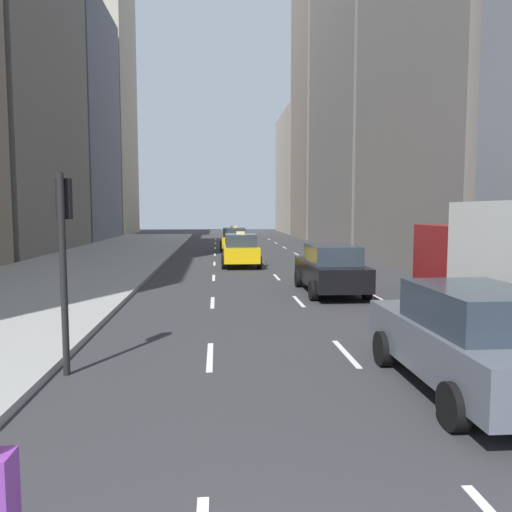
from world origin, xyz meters
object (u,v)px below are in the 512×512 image
at_px(sedan_black_near, 470,339).
at_px(taxi_second, 240,250).
at_px(taxi_lead, 234,239).
at_px(traffic_light_pole, 64,241).
at_px(sedan_silver_behind, 331,269).

bearing_deg(sedan_black_near, taxi_second, 98.40).
xyz_separation_m(taxi_lead, sedan_black_near, (2.80, -29.32, 0.01)).
bearing_deg(traffic_light_pole, sedan_black_near, -12.44).
height_order(taxi_lead, sedan_silver_behind, taxi_lead).
relative_size(taxi_second, sedan_silver_behind, 0.91).
height_order(taxi_second, sedan_black_near, taxi_second).
bearing_deg(taxi_lead, taxi_second, -90.00).
bearing_deg(taxi_lead, traffic_light_pole, -98.08).
bearing_deg(sedan_black_near, taxi_lead, 95.46).
relative_size(taxi_lead, sedan_black_near, 0.97).
relative_size(sedan_black_near, traffic_light_pole, 1.27).
distance_m(sedan_black_near, traffic_light_pole, 7.08).
height_order(taxi_second, sedan_silver_behind, taxi_second).
xyz_separation_m(taxi_lead, traffic_light_pole, (-3.95, -27.83, 1.53)).
xyz_separation_m(taxi_second, sedan_black_near, (2.80, -18.96, 0.01)).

